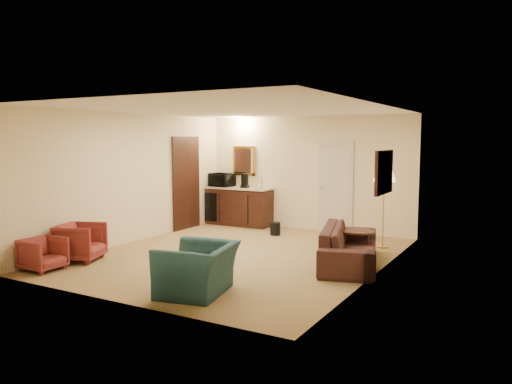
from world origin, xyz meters
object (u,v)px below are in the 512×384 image
sofa (350,239)px  coffee_table (352,243)px  microwave (222,178)px  wetbar_cabinet (239,206)px  teal_armchair (197,261)px  floor_lamp (384,207)px  waste_bin (275,229)px  rose_chair_far (43,252)px  coffee_maker (245,181)px  rose_chair_near (80,240)px

sofa → coffee_table: sofa is taller
microwave → wetbar_cabinet: bearing=10.2°
teal_armchair → microwave: bearing=-162.3°
floor_lamp → waste_bin: (-2.38, 0.11, -0.64)m
sofa → rose_chair_far: size_ratio=3.77×
wetbar_cabinet → coffee_table: (3.45, -1.83, -0.22)m
teal_armchair → coffee_maker: coffee_maker is taller
teal_armchair → floor_lamp: (1.39, 4.09, 0.33)m
wetbar_cabinet → teal_armchair: wetbar_cabinet is taller
sofa → waste_bin: bearing=37.2°
teal_armchair → rose_chair_near: size_ratio=1.45×
rose_chair_far → coffee_maker: (0.67, 5.12, 0.79)m
rose_chair_far → coffee_table: size_ratio=0.70×
coffee_table → floor_lamp: size_ratio=0.53×
waste_bin → microwave: (-1.85, 0.71, 0.98)m
wetbar_cabinet → coffee_maker: size_ratio=4.95×
rose_chair_near → coffee_table: 4.72m
sofa → floor_lamp: size_ratio=1.40×
floor_lamp → coffee_maker: 3.65m
wetbar_cabinet → rose_chair_far: wetbar_cabinet is taller
rose_chair_far → sofa: bearing=-59.0°
microwave → coffee_maker: size_ratio=1.77×
wetbar_cabinet → coffee_maker: bearing=-11.3°
coffee_table → microwave: microwave is taller
teal_armchair → rose_chair_far: size_ratio=1.77×
coffee_maker → sofa: bearing=-48.9°
wetbar_cabinet → waste_bin: 1.56m
sofa → teal_armchair: (-1.26, -2.52, 0.02)m
floor_lamp → microwave: floor_lamp is taller
coffee_maker → wetbar_cabinet: bearing=154.4°
teal_armchair → rose_chair_far: (-2.84, -0.24, -0.16)m
microwave → coffee_maker: bearing=6.9°
floor_lamp → coffee_maker: (-3.55, 0.79, 0.30)m
sofa → coffee_maker: bearing=39.3°
coffee_maker → microwave: bearing=163.6°
teal_armchair → rose_chair_near: bearing=-112.5°
waste_bin → microwave: bearing=159.0°
rose_chair_far → microwave: bearing=-2.9°
rose_chair_far → coffee_maker: bearing=-10.4°
sofa → microwave: size_ratio=3.75×
rose_chair_far → wetbar_cabinet: bearing=-8.5°
rose_chair_near → microwave: 4.47m
microwave → rose_chair_far: bearing=-80.9°
rose_chair_far → coffee_table: 5.16m
sofa → rose_chair_near: sofa is taller
coffee_table → floor_lamp: bearing=74.5°
wetbar_cabinet → waste_bin: bearing=-28.1°
rose_chair_near → coffee_table: rose_chair_near is taller
coffee_table → microwave: (-3.95, 1.82, 0.88)m
rose_chair_near → rose_chair_far: size_ratio=1.22×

